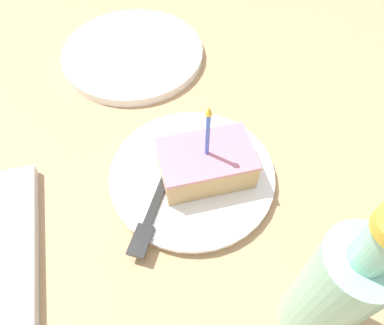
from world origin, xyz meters
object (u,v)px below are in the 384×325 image
object	(u,v)px
cake_slice	(206,163)
side_plate	(133,54)
bottle	(334,291)
fork	(153,211)
plate	(192,175)

from	to	relation	value
cake_slice	side_plate	size ratio (longest dim) A/B	0.52
cake_slice	bottle	world-z (taller)	bottle
fork	bottle	world-z (taller)	bottle
bottle	plate	bearing A→B (deg)	-158.41
plate	fork	world-z (taller)	fork
bottle	side_plate	bearing A→B (deg)	-165.80
plate	side_plate	distance (m)	0.30
fork	side_plate	size ratio (longest dim) A/B	0.55
side_plate	plate	bearing A→B (deg)	8.34
cake_slice	fork	distance (m)	0.10
fork	side_plate	world-z (taller)	fork
plate	side_plate	world-z (taller)	same
bottle	side_plate	distance (m)	0.55
cake_slice	fork	size ratio (longest dim) A/B	0.93
plate	cake_slice	distance (m)	0.04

